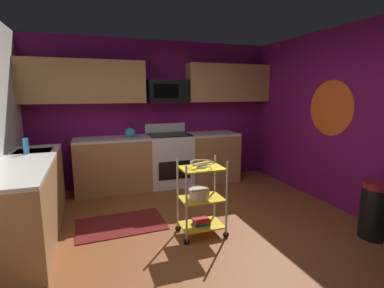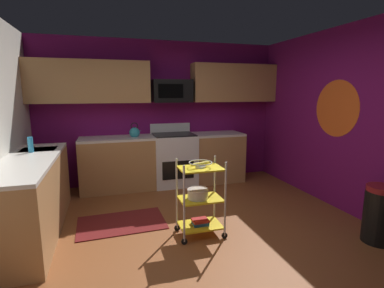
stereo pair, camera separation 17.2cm
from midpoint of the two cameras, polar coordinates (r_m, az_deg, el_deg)
name	(u,v)px [view 2 (the right image)]	position (r m, az deg, el deg)	size (l,w,h in m)	color
floor	(202,241)	(3.56, 3.46, -18.46)	(4.40, 4.80, 0.04)	brown
wall_back	(161,113)	(5.48, -5.20, 6.13)	(4.52, 0.06, 2.60)	#6B1156
wall_right	(365,122)	(4.44, 31.85, 3.68)	(0.06, 4.80, 2.60)	#6B1156
wall_flower_decal	(336,108)	(4.74, 27.43, 6.21)	(0.82, 0.82, 0.00)	#E5591E
counter_run	(122,172)	(4.63, -12.64, -5.37)	(3.67, 2.72, 0.92)	#B27F4C
oven_range	(174,159)	(5.32, -2.66, -2.91)	(0.76, 0.65, 1.10)	white
upper_cabinets	(161,82)	(5.27, -5.25, 11.95)	(4.40, 0.33, 0.70)	#B27F4C
microwave	(172,91)	(5.29, -3.05, 10.35)	(0.70, 0.39, 0.40)	black
rolling_cart	(200,199)	(3.47, 3.10, -10.70)	(0.56, 0.36, 0.91)	silver
fruit_bowl	(201,164)	(3.34, 3.17, -3.87)	(0.27, 0.27, 0.07)	silver
mixing_bowl_large	(198,194)	(3.43, 2.60, -9.70)	(0.25, 0.25, 0.11)	silver
book_stack	(200,222)	(3.58, 3.05, -15.04)	(0.19, 0.16, 0.06)	#1E4C8C
kettle	(135,132)	(5.11, -10.27, 2.28)	(0.21, 0.18, 0.26)	teal
dish_soap_bottle	(31,145)	(4.21, -28.14, -0.12)	(0.06, 0.06, 0.20)	#2D8CBF
trash_can	(380,215)	(4.01, 34.05, -11.42)	(0.34, 0.42, 0.66)	black
floor_rug	(122,223)	(4.00, -12.42, -14.89)	(1.10, 0.70, 0.01)	maroon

